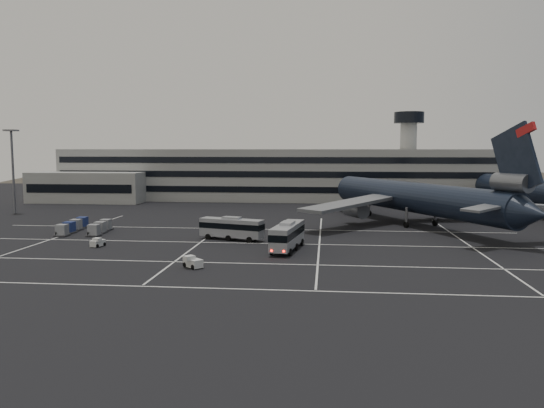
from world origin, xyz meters
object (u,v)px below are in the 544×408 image
Objects in this scene: bus_far at (232,227)px; uld_cluster at (84,227)px; trijet_main at (416,197)px; bus_near at (287,235)px; tug_a at (97,243)px.

bus_far is 26.79m from uld_cluster.
trijet_main reaches higher than bus_far.
trijet_main is at bearing 58.66° from bus_near.
bus_near is (-21.85, -25.84, -3.06)m from trijet_main.
bus_near is at bearing -111.06° from bus_far.
tug_a is at bearing -57.82° from uld_cluster.
tug_a is 0.20× the size of uld_cluster.
uld_cluster is at bearing 169.94° from bus_near.
bus_near is 27.72m from tug_a.
uld_cluster is at bearing 96.83° from bus_far.
trijet_main is 22.56× the size of tug_a.
bus_far is at bearing 39.14° from tug_a.
bus_near is 37.63m from uld_cluster.
bus_far is 20.00m from tug_a.
bus_near is 0.98× the size of uld_cluster.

